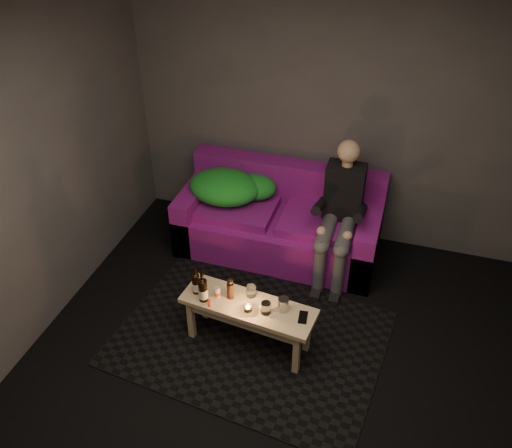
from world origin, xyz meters
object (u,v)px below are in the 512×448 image
Objects in this scene: coffee_table at (248,311)px; beer_bottle_a at (196,283)px; beer_bottle_b at (203,289)px; steel_cup at (283,305)px; person at (340,210)px; sofa at (280,222)px.

coffee_table is 4.24× the size of beer_bottle_a.
coffee_table is at bearing 9.04° from beer_bottle_b.
beer_bottle_a is at bearing -179.05° from steel_cup.
beer_bottle_b reaches higher than coffee_table.
beer_bottle_a is 0.11m from beer_bottle_b.
beer_bottle_a is (-0.92, -1.14, -0.13)m from person.
beer_bottle_b is at bearing -37.09° from beer_bottle_a.
beer_bottle_a is at bearing -128.89° from person.
coffee_table is (-0.49, -1.15, -0.30)m from person.
steel_cup is (0.70, 0.01, -0.04)m from beer_bottle_a.
person is (0.59, -0.15, 0.36)m from sofa.
beer_bottle_a is at bearing -104.43° from sofa.
person reaches higher than sofa.
sofa is at bearing 75.57° from beer_bottle_a.
sofa is 1.40m from beer_bottle_b.
steel_cup is (0.62, 0.08, -0.05)m from beer_bottle_b.
person reaches higher than coffee_table.
beer_bottle_b reaches higher than steel_cup.
person is at bearing 55.25° from beer_bottle_b.
beer_bottle_a is (-0.43, 0.01, 0.17)m from coffee_table.
coffee_table is 9.48× the size of steel_cup.
person is 1.17× the size of coffee_table.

